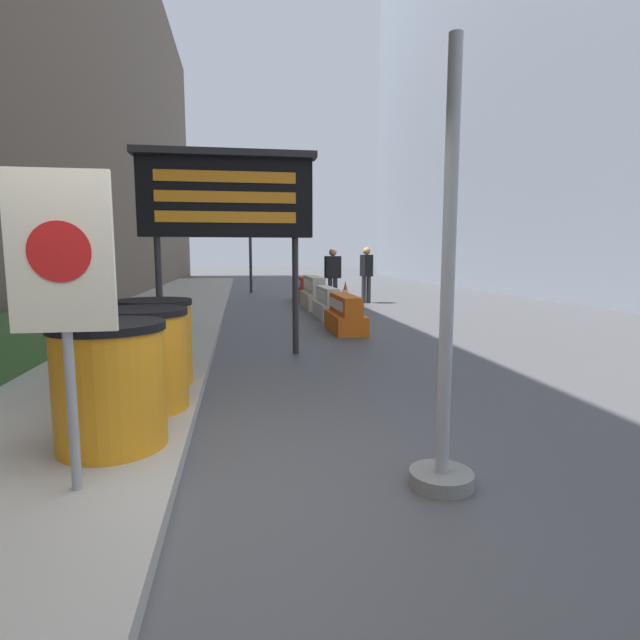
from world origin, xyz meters
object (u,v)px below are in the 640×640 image
Objects in this scene: barrel_drum_back at (155,342)px; jersey_barrier_orange_far at (345,315)px; traffic_light_near_curb at (250,227)px; jersey_barrier_cream at (314,294)px; jersey_barrier_red_striped at (304,290)px; barrel_drum_foreground at (110,385)px; barrel_drum_middle at (143,359)px; pedestrian_worker at (333,272)px; warning_sign at (62,275)px; traffic_cone_near at (345,294)px; message_board at (226,198)px; jersey_barrier_white at (327,305)px; pedestrian_passerby at (366,270)px.

jersey_barrier_orange_far is at bearing 54.26° from barrel_drum_back.
jersey_barrier_cream is at bearing -75.09° from traffic_light_near_curb.
jersey_barrier_red_striped is at bearing 90.00° from jersey_barrier_cream.
barrel_drum_foreground is at bearing -116.74° from jersey_barrier_orange_far.
barrel_drum_middle is at bearing -120.17° from jersey_barrier_orange_far.
jersey_barrier_orange_far is at bearing -106.15° from pedestrian_worker.
warning_sign is at bearing -105.46° from jersey_barrier_cream.
traffic_cone_near is at bearing -65.35° from traffic_light_near_curb.
barrel_drum_middle reaches higher than traffic_cone_near.
pedestrian_worker is (0.68, -1.71, 0.67)m from jersey_barrier_red_striped.
pedestrian_worker is at bearing 82.43° from jersey_barrier_orange_far.
jersey_barrier_red_striped is at bearing 76.59° from barrel_drum_foreground.
message_board reaches higher than jersey_barrier_red_striped.
warning_sign reaches higher than barrel_drum_foreground.
pedestrian_passerby is (1.92, 3.66, 0.73)m from jersey_barrier_white.
jersey_barrier_red_striped is 1.96m from pedestrian_worker.
message_board reaches higher than pedestrian_passerby.
jersey_barrier_white is at bearing 69.54° from barrel_drum_foreground.
jersey_barrier_white is (3.10, 8.31, -0.27)m from barrel_drum_foreground.
barrel_drum_foreground is 8.87m from jersey_barrier_white.
warning_sign is at bearing -93.60° from barrel_drum_foreground.
barrel_drum_foreground is 6.89m from jersey_barrier_orange_far.
traffic_light_near_curb is at bearing 112.84° from jersey_barrier_red_striped.
jersey_barrier_white is 2.33m from jersey_barrier_cream.
barrel_drum_back is 0.58× the size of jersey_barrier_orange_far.
jersey_barrier_cream is at bearing 90.00° from jersey_barrier_white.
barrel_drum_foreground is 4.44m from message_board.
jersey_barrier_white is (0.00, 2.16, 0.01)m from jersey_barrier_orange_far.
barrel_drum_back is 0.47× the size of jersey_barrier_cream.
pedestrian_passerby is (5.06, 12.70, -0.39)m from warning_sign.
message_board is at bearing 78.64° from barrel_drum_foreground.
traffic_cone_near is 6.97m from traffic_light_near_curb.
pedestrian_worker is (-0.35, 0.22, 0.66)m from traffic_cone_near.
pedestrian_passerby reaches higher than jersey_barrier_orange_far.
jersey_barrier_cream is 1.13m from pedestrian_worker.
barrel_drum_middle is at bearing -111.88° from traffic_cone_near.
barrel_drum_back is 0.31× the size of message_board.
message_board is 1.72× the size of pedestrian_passerby.
message_board is at bearing -34.16° from pedestrian_passerby.
jersey_barrier_orange_far is (3.08, 4.28, -0.28)m from barrel_drum_back.
jersey_barrier_orange_far is at bearing -90.00° from jersey_barrier_red_striped.
traffic_light_near_curb reaches higher than jersey_barrier_cream.
pedestrian_passerby reaches higher than pedestrian_worker.
barrel_drum_foreground is 1.22× the size of traffic_cone_near.
warning_sign reaches higher than barrel_drum_back.
pedestrian_passerby reaches higher than jersey_barrier_red_striped.
traffic_cone_near is (4.11, 9.19, -0.23)m from barrel_drum_back.
pedestrian_worker is at bearing 77.10° from jersey_barrier_white.
jersey_barrier_red_striped is (2.30, 9.03, -2.07)m from message_board.
jersey_barrier_red_striped is at bearing 74.53° from barrel_drum_back.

